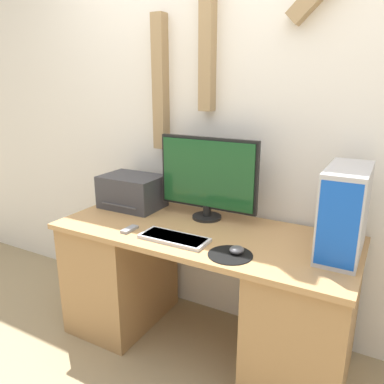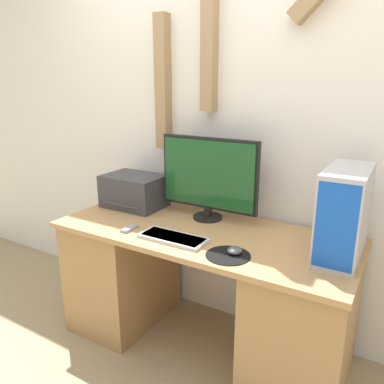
{
  "view_description": "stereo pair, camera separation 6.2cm",
  "coord_description": "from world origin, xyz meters",
  "px_view_note": "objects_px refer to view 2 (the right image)",
  "views": [
    {
      "loc": [
        0.89,
        -1.38,
        1.54
      ],
      "look_at": [
        -0.06,
        0.35,
        0.97
      ],
      "focal_mm": 35.0,
      "sensor_mm": 36.0,
      "label": 1
    },
    {
      "loc": [
        0.94,
        -1.35,
        1.54
      ],
      "look_at": [
        -0.06,
        0.35,
        0.97
      ],
      "focal_mm": 35.0,
      "sensor_mm": 36.0,
      "label": 2
    }
  ],
  "objects_px": {
    "monitor": "(208,176)",
    "mouse": "(235,250)",
    "remote_control": "(130,229)",
    "computer_tower": "(344,213)",
    "printer": "(134,191)",
    "keyboard": "(173,238)"
  },
  "relations": [
    {
      "from": "monitor",
      "to": "keyboard",
      "type": "relative_size",
      "value": 1.68
    },
    {
      "from": "printer",
      "to": "remote_control",
      "type": "relative_size",
      "value": 3.52
    },
    {
      "from": "monitor",
      "to": "remote_control",
      "type": "height_order",
      "value": "monitor"
    },
    {
      "from": "computer_tower",
      "to": "printer",
      "type": "xyz_separation_m",
      "value": [
        -1.31,
        0.08,
        -0.11
      ]
    },
    {
      "from": "keyboard",
      "to": "computer_tower",
      "type": "bearing_deg",
      "value": 17.67
    },
    {
      "from": "mouse",
      "to": "remote_control",
      "type": "xyz_separation_m",
      "value": [
        -0.63,
        -0.02,
        -0.01
      ]
    },
    {
      "from": "printer",
      "to": "monitor",
      "type": "bearing_deg",
      "value": 4.89
    },
    {
      "from": "computer_tower",
      "to": "remote_control",
      "type": "bearing_deg",
      "value": -166.24
    },
    {
      "from": "keyboard",
      "to": "printer",
      "type": "relative_size",
      "value": 0.95
    },
    {
      "from": "computer_tower",
      "to": "mouse",
      "type": "bearing_deg",
      "value": -150.37
    },
    {
      "from": "mouse",
      "to": "computer_tower",
      "type": "height_order",
      "value": "computer_tower"
    },
    {
      "from": "computer_tower",
      "to": "monitor",
      "type": "bearing_deg",
      "value": 170.71
    },
    {
      "from": "mouse",
      "to": "printer",
      "type": "distance_m",
      "value": 0.94
    },
    {
      "from": "keyboard",
      "to": "printer",
      "type": "height_order",
      "value": "printer"
    },
    {
      "from": "monitor",
      "to": "mouse",
      "type": "bearing_deg",
      "value": -47.2
    },
    {
      "from": "keyboard",
      "to": "computer_tower",
      "type": "distance_m",
      "value": 0.85
    },
    {
      "from": "monitor",
      "to": "remote_control",
      "type": "xyz_separation_m",
      "value": [
        -0.29,
        -0.39,
        -0.26
      ]
    },
    {
      "from": "remote_control",
      "to": "mouse",
      "type": "bearing_deg",
      "value": 1.36
    },
    {
      "from": "monitor",
      "to": "printer",
      "type": "distance_m",
      "value": 0.55
    },
    {
      "from": "mouse",
      "to": "remote_control",
      "type": "height_order",
      "value": "mouse"
    },
    {
      "from": "keyboard",
      "to": "mouse",
      "type": "xyz_separation_m",
      "value": [
        0.35,
        0.0,
        0.01
      ]
    },
    {
      "from": "computer_tower",
      "to": "printer",
      "type": "height_order",
      "value": "computer_tower"
    }
  ]
}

